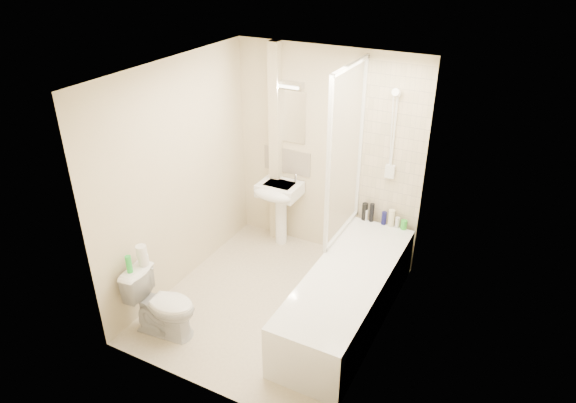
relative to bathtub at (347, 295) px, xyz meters
The scene contains 26 objects.
floor 0.81m from the bathtub, behind, with size 2.50×2.50×0.00m, color beige.
wall_back 1.64m from the bathtub, 123.52° to the left, with size 2.20×0.02×2.40m, color beige.
wall_left 2.07m from the bathtub, behind, with size 0.02×2.50×2.40m, color beige.
wall_right 0.98m from the bathtub, 18.61° to the right, with size 0.02×2.50×2.40m, color beige.
ceiling 2.24m from the bathtub, behind, with size 2.20×2.50×0.02m, color white.
tile_back 1.60m from the bathtub, 90.00° to the left, with size 0.70×0.01×1.75m, color beige.
tile_right 1.19m from the bathtub, ahead, with size 0.01×2.10×1.75m, color beige.
pipe_boxing 1.96m from the bathtub, 141.95° to the left, with size 0.12×0.12×2.40m, color beige.
splashback 1.83m from the bathtub, 137.99° to the left, with size 0.60×0.01×0.30m, color beige.
mirror 2.11m from the bathtub, 138.04° to the left, with size 0.46×0.01×0.60m, color white.
strip_light 2.35m from the bathtub, 138.63° to the left, with size 0.42×0.07×0.07m, color silver.
bathtub is the anchor object (origin of this frame).
shower_screen 1.39m from the bathtub, 117.22° to the left, with size 0.04×0.92×1.80m.
shower_fixture 1.65m from the bathtub, 90.09° to the left, with size 0.10×0.16×0.99m.
pedestal_sink 1.58m from the bathtub, 144.28° to the left, with size 0.48×0.46×0.93m.
bottle_black_a 1.13m from the bathtub, 102.22° to the left, with size 0.07×0.07×0.20m, color black.
bottle_white_a 1.11m from the bathtub, 101.57° to the left, with size 0.05×0.05×0.13m, color white.
bottle_black_b 1.12m from the bathtub, 97.86° to the left, with size 0.05×0.05×0.22m, color black.
bottle_blue 1.09m from the bathtub, 90.02° to the left, with size 0.06×0.06×0.15m, color #12124F.
bottle_cream 1.10m from the bathtub, 85.54° to the left, with size 0.07×0.07×0.19m, color beige.
bottle_white_b 1.10m from the bathtub, 81.76° to the left, with size 0.05×0.05×0.12m, color silver.
bottle_green 1.11m from the bathtub, 77.84° to the left, with size 0.07×0.07×0.10m, color green.
toilet 1.76m from the bathtub, 146.64° to the right, with size 0.69×0.44×0.66m, color white.
toilet_roll_lower 1.97m from the bathtub, 152.05° to the right, with size 0.10×0.10×0.10m, color white.
toilet_roll_upper 2.00m from the bathtub, 151.78° to the right, with size 0.10×0.10×0.11m, color white.
green_bottle 2.08m from the bathtub, 148.68° to the right, with size 0.05×0.05×0.17m, color green.
Camera 1 is at (2.07, -3.67, 3.42)m, focal length 32.00 mm.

